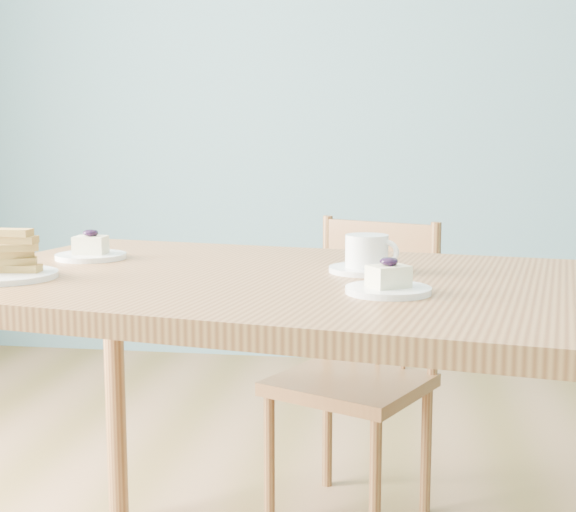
{
  "coord_description": "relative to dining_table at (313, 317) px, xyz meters",
  "views": [
    {
      "loc": [
        -0.17,
        -1.31,
        1.05
      ],
      "look_at": [
        -0.4,
        0.28,
        0.82
      ],
      "focal_mm": 50.0,
      "sensor_mm": 36.0,
      "label": 1
    }
  ],
  "objects": [
    {
      "name": "coffee_cup",
      "position": [
        0.1,
        0.08,
        0.11
      ],
      "size": [
        0.15,
        0.15,
        0.08
      ],
      "rotation": [
        0.0,
        0.0,
        -0.33
      ],
      "color": "white",
      "rests_on": "dining_table"
    },
    {
      "name": "dining_table",
      "position": [
        0.0,
        0.0,
        0.0
      ],
      "size": [
        1.6,
        1.1,
        0.79
      ],
      "rotation": [
        0.0,
        0.0,
        -0.18
      ],
      "color": "olive",
      "rests_on": "ground"
    },
    {
      "name": "biscotti_plate",
      "position": [
        -0.6,
        -0.1,
        0.11
      ],
      "size": [
        0.21,
        0.21,
        0.1
      ],
      "rotation": [
        0.0,
        0.0,
        0.16
      ],
      "color": "white",
      "rests_on": "dining_table"
    },
    {
      "name": "cheesecake_plate_near",
      "position": [
        0.15,
        -0.15,
        0.09
      ],
      "size": [
        0.15,
        0.15,
        0.06
      ],
      "rotation": [
        0.0,
        0.0,
        0.6
      ],
      "color": "white",
      "rests_on": "dining_table"
    },
    {
      "name": "cheesecake_plate_far",
      "position": [
        -0.53,
        0.18,
        0.1
      ],
      "size": [
        0.16,
        0.16,
        0.07
      ],
      "rotation": [
        0.0,
        0.0,
        0.04
      ],
      "color": "white",
      "rests_on": "dining_table"
    },
    {
      "name": "dining_chair",
      "position": [
        0.05,
        0.64,
        -0.28
      ],
      "size": [
        0.5,
        0.49,
        0.84
      ],
      "rotation": [
        0.0,
        0.0,
        -0.44
      ],
      "color": "olive",
      "rests_on": "ground"
    }
  ]
}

